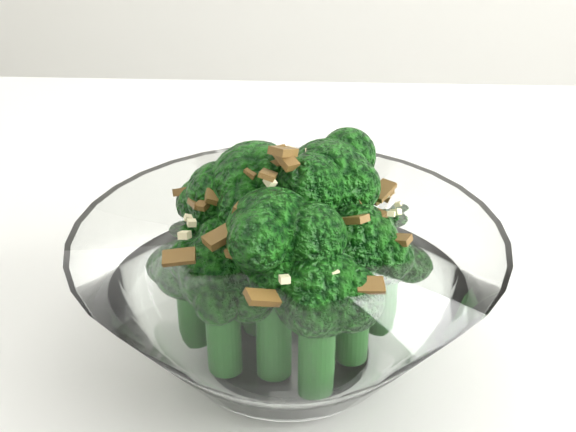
# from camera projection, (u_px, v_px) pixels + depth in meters

# --- Properties ---
(table) EXTENTS (1.36, 1.07, 0.75)m
(table) POSITION_uv_depth(u_px,v_px,m) (477.00, 364.00, 0.57)
(table) COLOR white
(table) RESTS_ON ground
(broccoli_dish) EXTENTS (0.23, 0.23, 0.14)m
(broccoli_dish) POSITION_uv_depth(u_px,v_px,m) (288.00, 284.00, 0.44)
(broccoli_dish) COLOR white
(broccoli_dish) RESTS_ON table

